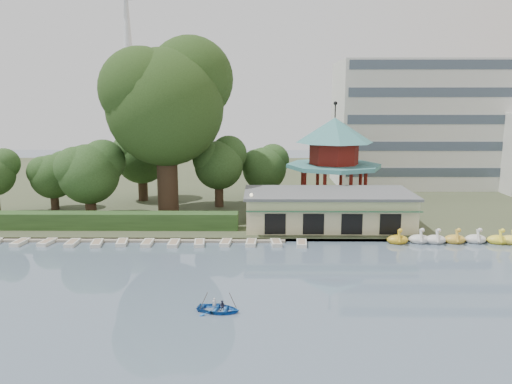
{
  "coord_description": "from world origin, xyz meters",
  "views": [
    {
      "loc": [
        2.46,
        -32.52,
        14.49
      ],
      "look_at": [
        2.0,
        18.0,
        5.0
      ],
      "focal_mm": 35.0,
      "sensor_mm": 36.0,
      "label": 1
    }
  ],
  "objects_px": {
    "boathouse": "(328,209)",
    "pavilion": "(334,153)",
    "rowboat_with_passengers": "(218,306)",
    "big_tree": "(167,98)",
    "dock": "(121,239)"
  },
  "relations": [
    {
      "from": "boathouse",
      "to": "pavilion",
      "type": "xyz_separation_m",
      "value": [
        2.0,
        10.03,
        5.11
      ]
    },
    {
      "from": "pavilion",
      "to": "rowboat_with_passengers",
      "type": "bearing_deg",
      "value": -111.08
    },
    {
      "from": "big_tree",
      "to": "dock",
      "type": "bearing_deg",
      "value": -106.14
    },
    {
      "from": "boathouse",
      "to": "rowboat_with_passengers",
      "type": "bearing_deg",
      "value": -115.15
    },
    {
      "from": "rowboat_with_passengers",
      "to": "dock",
      "type": "bearing_deg",
      "value": 123.57
    },
    {
      "from": "boathouse",
      "to": "pavilion",
      "type": "distance_m",
      "value": 11.43
    },
    {
      "from": "boathouse",
      "to": "pavilion",
      "type": "relative_size",
      "value": 1.38
    },
    {
      "from": "pavilion",
      "to": "rowboat_with_passengers",
      "type": "xyz_separation_m",
      "value": [
        -12.43,
        -32.24,
        -7.05
      ]
    },
    {
      "from": "dock",
      "to": "boathouse",
      "type": "bearing_deg",
      "value": 12.24
    },
    {
      "from": "boathouse",
      "to": "pavilion",
      "type": "bearing_deg",
      "value": 78.72
    },
    {
      "from": "boathouse",
      "to": "rowboat_with_passengers",
      "type": "xyz_separation_m",
      "value": [
        -10.43,
        -22.21,
        -1.94
      ]
    },
    {
      "from": "pavilion",
      "to": "rowboat_with_passengers",
      "type": "height_order",
      "value": "pavilion"
    },
    {
      "from": "pavilion",
      "to": "dock",
      "type": "bearing_deg",
      "value": -148.34
    },
    {
      "from": "pavilion",
      "to": "big_tree",
      "type": "bearing_deg",
      "value": -169.73
    },
    {
      "from": "dock",
      "to": "boathouse",
      "type": "relative_size",
      "value": 1.83
    }
  ]
}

